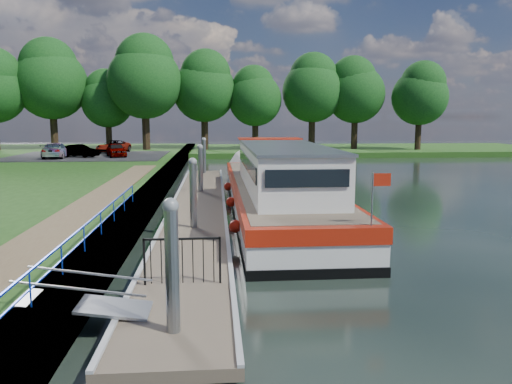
{
  "coord_description": "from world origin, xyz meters",
  "views": [
    {
      "loc": [
        0.83,
        -9.48,
        4.4
      ],
      "look_at": [
        2.43,
        10.33,
        1.4
      ],
      "focal_mm": 35.0,
      "sensor_mm": 36.0,
      "label": 1
    }
  ],
  "objects": [
    {
      "name": "footpath",
      "position": [
        -4.4,
        8.0,
        0.8
      ],
      "size": [
        1.6,
        40.0,
        0.05
      ],
      "primitive_type": "cube",
      "color": "brown",
      "rests_on": "riverbank"
    },
    {
      "name": "car_d",
      "position": [
        -9.43,
        41.78,
        1.45
      ],
      "size": [
        3.2,
        4.81,
        1.23
      ],
      "primitive_type": "imported",
      "rotation": [
        0.0,
        0.0,
        -0.29
      ],
      "color": "#999999",
      "rests_on": "carpark"
    },
    {
      "name": "gangway",
      "position": [
        -1.85,
        0.5,
        0.63
      ],
      "size": [
        2.58,
        1.0,
        0.92
      ],
      "color": "#A5A8AD",
      "rests_on": "ground"
    },
    {
      "name": "mooring_piles",
      "position": [
        0.0,
        13.0,
        1.28
      ],
      "size": [
        0.3,
        27.3,
        3.55
      ],
      "color": "gray",
      "rests_on": "ground"
    },
    {
      "name": "car_c",
      "position": [
        -13.18,
        35.67,
        1.49
      ],
      "size": [
        2.24,
        4.69,
        1.32
      ],
      "primitive_type": "imported",
      "rotation": [
        0.0,
        0.0,
        3.23
      ],
      "color": "#999999",
      "rests_on": "carpark"
    },
    {
      "name": "car_b",
      "position": [
        -11.29,
        36.14,
        1.4
      ],
      "size": [
        3.64,
        2.49,
        1.14
      ],
      "primitive_type": "imported",
      "rotation": [
        0.0,
        0.0,
        1.15
      ],
      "color": "#999999",
      "rests_on": "carpark"
    },
    {
      "name": "blue_fence",
      "position": [
        -2.75,
        3.0,
        1.31
      ],
      "size": [
        0.04,
        18.04,
        0.72
      ],
      "color": "#0C2DBF",
      "rests_on": "riverbank"
    },
    {
      "name": "ground",
      "position": [
        0.0,
        0.0,
        0.0
      ],
      "size": [
        160.0,
        160.0,
        0.0
      ],
      "primitive_type": "plane",
      "color": "black",
      "rests_on": "ground"
    },
    {
      "name": "barge",
      "position": [
        3.6,
        13.83,
        1.09
      ],
      "size": [
        4.36,
        21.15,
        4.78
      ],
      "color": "black",
      "rests_on": "ground"
    },
    {
      "name": "far_bank",
      "position": [
        12.0,
        52.0,
        0.3
      ],
      "size": [
        60.0,
        18.0,
        0.6
      ],
      "primitive_type": "cube",
      "color": "#1C4212",
      "rests_on": "ground"
    },
    {
      "name": "car_a",
      "position": [
        -8.17,
        36.6,
        1.46
      ],
      "size": [
        2.6,
        3.98,
        1.26
      ],
      "primitive_type": "imported",
      "rotation": [
        0.0,
        0.0,
        0.33
      ],
      "color": "#999999",
      "rests_on": "carpark"
    },
    {
      "name": "carpark",
      "position": [
        -11.0,
        38.0,
        0.81
      ],
      "size": [
        14.0,
        12.0,
        0.06
      ],
      "primitive_type": "cube",
      "color": "black",
      "rests_on": "riverbank"
    },
    {
      "name": "horizon_trees",
      "position": [
        -1.61,
        48.68,
        7.95
      ],
      "size": [
        54.38,
        10.03,
        12.87
      ],
      "color": "#332316",
      "rests_on": "ground"
    },
    {
      "name": "pontoon",
      "position": [
        0.0,
        13.0,
        0.18
      ],
      "size": [
        2.5,
        30.0,
        0.56
      ],
      "color": "brown",
      "rests_on": "ground"
    },
    {
      "name": "gate_panel",
      "position": [
        -0.0,
        2.2,
        1.15
      ],
      "size": [
        1.85,
        0.05,
        1.15
      ],
      "color": "black",
      "rests_on": "ground"
    },
    {
      "name": "bank_edge",
      "position": [
        -2.55,
        15.0,
        0.39
      ],
      "size": [
        1.1,
        90.0,
        0.78
      ],
      "primitive_type": "cube",
      "color": "#473D2D",
      "rests_on": "ground"
    }
  ]
}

